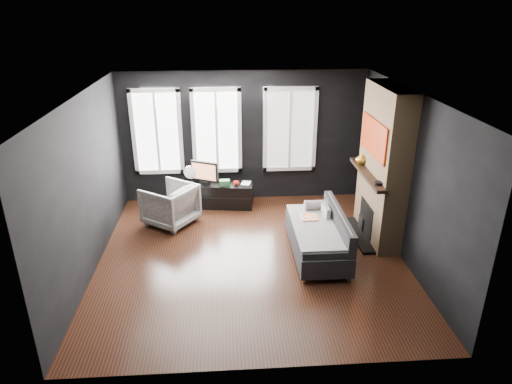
{
  "coord_description": "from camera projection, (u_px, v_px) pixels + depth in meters",
  "views": [
    {
      "loc": [
        -0.38,
        -6.57,
        3.96
      ],
      "look_at": [
        0.1,
        0.3,
        1.05
      ],
      "focal_mm": 32.0,
      "sensor_mm": 36.0,
      "label": 1
    }
  ],
  "objects": [
    {
      "name": "storage_box",
      "position": [
        224.0,
        183.0,
        9.2
      ],
      "size": [
        0.21,
        0.14,
        0.11
      ],
      "primitive_type": "cube",
      "rotation": [
        0.0,
        0.0,
        0.03
      ],
      "color": "#2F6B3D",
      "rests_on": "media_console"
    },
    {
      "name": "floor",
      "position": [
        251.0,
        257.0,
        7.61
      ],
      "size": [
        5.0,
        5.0,
        0.0
      ],
      "primitive_type": "plane",
      "color": "black",
      "rests_on": "ground"
    },
    {
      "name": "stripe_pillow",
      "position": [
        326.0,
        215.0,
        7.81
      ],
      "size": [
        0.1,
        0.33,
        0.32
      ],
      "primitive_type": "cube",
      "rotation": [
        0.0,
        0.0,
        0.09
      ],
      "color": "gray",
      "rests_on": "sofa"
    },
    {
      "name": "media_console",
      "position": [
        218.0,
        195.0,
        9.4
      ],
      "size": [
        1.49,
        0.64,
        0.5
      ],
      "primitive_type": null,
      "rotation": [
        0.0,
        0.0,
        -0.13
      ],
      "color": "black",
      "rests_on": "floor"
    },
    {
      "name": "ceiling",
      "position": [
        251.0,
        95.0,
        6.56
      ],
      "size": [
        5.0,
        5.0,
        0.0
      ],
      "primitive_type": "plane",
      "color": "white",
      "rests_on": "ground"
    },
    {
      "name": "monitor",
      "position": [
        204.0,
        171.0,
        9.19
      ],
      "size": [
        0.61,
        0.38,
        0.54
      ],
      "primitive_type": null,
      "rotation": [
        0.0,
        0.0,
        -0.44
      ],
      "color": "black",
      "rests_on": "media_console"
    },
    {
      "name": "windows",
      "position": [
        220.0,
        87.0,
        8.91
      ],
      "size": [
        4.0,
        0.16,
        1.76
      ],
      "primitive_type": null,
      "color": "white",
      "rests_on": "wall_back"
    },
    {
      "name": "mantel_vase",
      "position": [
        361.0,
        159.0,
        8.19
      ],
      "size": [
        0.25,
        0.26,
        0.2
      ],
      "primitive_type": "imported",
      "rotation": [
        0.0,
        0.0,
        0.31
      ],
      "color": "#BF8A30",
      "rests_on": "fireplace"
    },
    {
      "name": "mug",
      "position": [
        236.0,
        183.0,
        9.2
      ],
      "size": [
        0.13,
        0.11,
        0.11
      ],
      "primitive_type": "imported",
      "rotation": [
        0.0,
        0.0,
        -0.27
      ],
      "color": "#F03C18",
      "rests_on": "media_console"
    },
    {
      "name": "book",
      "position": [
        242.0,
        178.0,
        9.27
      ],
      "size": [
        0.18,
        0.06,
        0.24
      ],
      "primitive_type": "imported",
      "rotation": [
        0.0,
        0.0,
        -0.24
      ],
      "color": "tan",
      "rests_on": "media_console"
    },
    {
      "name": "armchair",
      "position": [
        170.0,
        203.0,
        8.6
      ],
      "size": [
        1.12,
        1.13,
        0.86
      ],
      "primitive_type": "imported",
      "rotation": [
        0.0,
        0.0,
        -2.19
      ],
      "color": "silver",
      "rests_on": "floor"
    },
    {
      "name": "mantel_clock",
      "position": [
        378.0,
        183.0,
        7.3
      ],
      "size": [
        0.14,
        0.14,
        0.04
      ],
      "primitive_type": "cylinder",
      "rotation": [
        0.0,
        0.0,
        0.04
      ],
      "color": "black",
      "rests_on": "fireplace"
    },
    {
      "name": "wall_back",
      "position": [
        244.0,
        137.0,
        9.38
      ],
      "size": [
        5.0,
        0.02,
        2.7
      ],
      "primitive_type": "cube",
      "color": "black",
      "rests_on": "ground"
    },
    {
      "name": "fireplace",
      "position": [
        383.0,
        166.0,
        7.78
      ],
      "size": [
        0.7,
        1.62,
        2.7
      ],
      "primitive_type": null,
      "color": "#93724C",
      "rests_on": "floor"
    },
    {
      "name": "wall_left",
      "position": [
        87.0,
        186.0,
        6.92
      ],
      "size": [
        0.02,
        5.0,
        2.7
      ],
      "primitive_type": "cube",
      "color": "black",
      "rests_on": "ground"
    },
    {
      "name": "sofa",
      "position": [
        317.0,
        233.0,
        7.55
      ],
      "size": [
        0.91,
        1.82,
        0.78
      ],
      "primitive_type": null,
      "rotation": [
        0.0,
        0.0,
        -0.0
      ],
      "color": "#232325",
      "rests_on": "floor"
    },
    {
      "name": "wall_right",
      "position": [
        408.0,
        178.0,
        7.24
      ],
      "size": [
        0.02,
        5.0,
        2.7
      ],
      "primitive_type": "cube",
      "color": "black",
      "rests_on": "ground"
    },
    {
      "name": "desk_fan",
      "position": [
        190.0,
        174.0,
        9.27
      ],
      "size": [
        0.32,
        0.32,
        0.38
      ],
      "primitive_type": null,
      "rotation": [
        0.0,
        0.0,
        -0.22
      ],
      "color": "gray",
      "rests_on": "media_console"
    }
  ]
}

